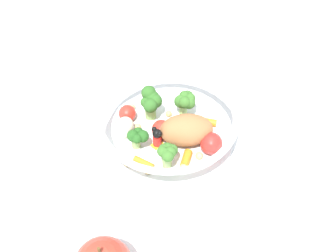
{
  "coord_description": "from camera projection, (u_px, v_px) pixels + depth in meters",
  "views": [
    {
      "loc": [
        -0.33,
        0.31,
        0.53
      ],
      "look_at": [
        -0.02,
        0.01,
        0.03
      ],
      "focal_mm": 46.34,
      "sensor_mm": 36.0,
      "label": 1
    }
  ],
  "objects": [
    {
      "name": "ground_plane",
      "position": [
        166.0,
        130.0,
        0.7
      ],
      "size": [
        2.4,
        2.4,
        0.0
      ],
      "primitive_type": "plane",
      "color": "white"
    },
    {
      "name": "food_container",
      "position": [
        169.0,
        126.0,
        0.66
      ],
      "size": [
        0.21,
        0.21,
        0.07
      ],
      "color": "white",
      "rests_on": "ground_plane"
    }
  ]
}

